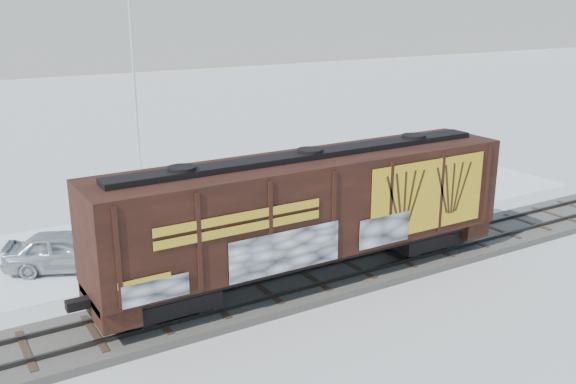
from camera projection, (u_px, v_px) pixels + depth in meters
ground at (311, 285)px, 23.88m from camera, size 500.00×500.00×0.00m
rail_track at (311, 281)px, 23.83m from camera, size 50.00×3.40×0.43m
parking_strip at (223, 226)px, 30.01m from camera, size 40.00×8.00×0.03m
hopper_railcar at (309, 209)px, 22.97m from camera, size 15.93×3.06×4.65m
flagpole at (138, 111)px, 34.21m from camera, size 2.30×0.90×12.04m
car_silver at (66, 250)px, 24.94m from camera, size 5.02×3.64×1.59m
car_white at (238, 208)px, 30.40m from camera, size 4.34×2.43×1.36m
car_dark at (282, 197)px, 31.88m from camera, size 5.60×3.51×1.51m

